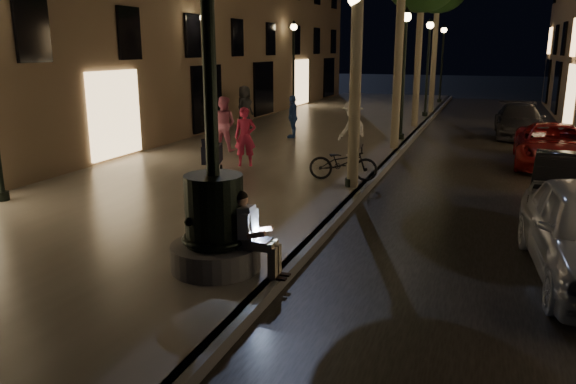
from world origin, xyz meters
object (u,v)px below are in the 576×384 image
at_px(pedestrian_red, 245,137).
at_px(pedestrian_blue, 293,117).
at_px(pedestrian_dark, 245,107).
at_px(fountain_lamppost, 214,206).
at_px(car_third, 553,146).
at_px(bicycle, 343,163).
at_px(car_second, 571,190).
at_px(stroller, 212,154).
at_px(lamp_curb_d, 442,53).
at_px(lamp_curb_a, 354,62).
at_px(pedestrian_white, 352,129).
at_px(lamp_left_b, 206,57).
at_px(lamp_left_c, 294,54).
at_px(lamp_curb_b, 404,57).
at_px(pedestrian_pink, 223,124).
at_px(lamp_curb_c, 428,55).
at_px(car_rear, 519,121).
at_px(seated_man_laptop, 251,230).

relative_size(pedestrian_red, pedestrian_blue, 1.06).
bearing_deg(pedestrian_dark, fountain_lamppost, -145.67).
xyz_separation_m(car_third, bicycle, (-5.38, -4.85, 0.02)).
height_order(fountain_lamppost, car_second, fountain_lamppost).
bearing_deg(fountain_lamppost, stroller, 117.68).
distance_m(fountain_lamppost, pedestrian_dark, 15.72).
bearing_deg(lamp_curb_d, pedestrian_blue, -103.08).
relative_size(lamp_curb_a, pedestrian_white, 2.78).
height_order(stroller, car_third, stroller).
distance_m(lamp_left_b, pedestrian_dark, 3.33).
relative_size(lamp_curb_d, lamp_left_c, 1.00).
bearing_deg(lamp_curb_b, pedestrian_red, -117.98).
xyz_separation_m(lamp_curb_a, lamp_left_c, (-7.10, 16.00, 0.00)).
xyz_separation_m(lamp_left_c, stroller, (3.25, -15.99, -2.46)).
relative_size(pedestrian_red, pedestrian_pink, 0.94).
relative_size(lamp_curb_b, pedestrian_blue, 2.97).
bearing_deg(pedestrian_pink, lamp_curb_c, -111.74).
height_order(lamp_curb_d, lamp_left_c, same).
height_order(car_third, pedestrian_blue, pedestrian_blue).
distance_m(lamp_curb_a, stroller, 4.57).
xyz_separation_m(lamp_left_c, pedestrian_pink, (1.90, -12.54, -2.13)).
bearing_deg(pedestrian_pink, stroller, 112.14).
bearing_deg(lamp_curb_c, car_third, -64.52).
bearing_deg(lamp_curb_b, car_rear, 39.94).
height_order(car_second, bicycle, car_second).
bearing_deg(lamp_curb_a, lamp_curb_b, 90.00).
bearing_deg(pedestrian_white, lamp_curb_b, -164.60).
bearing_deg(seated_man_laptop, lamp_curb_c, 89.77).
relative_size(lamp_curb_b, lamp_left_c, 1.00).
bearing_deg(lamp_left_c, lamp_curb_b, -48.41).
xyz_separation_m(car_rear, pedestrian_white, (-5.26, -7.51, 0.41)).
relative_size(pedestrian_white, pedestrian_blue, 1.07).
bearing_deg(pedestrian_blue, pedestrian_red, -1.93).
height_order(lamp_curb_d, pedestrian_blue, lamp_curb_d).
bearing_deg(lamp_left_b, pedestrian_white, -17.30).
bearing_deg(seated_man_laptop, pedestrian_blue, 106.68).
bearing_deg(bicycle, fountain_lamppost, 167.96).
bearing_deg(lamp_left_b, lamp_curb_c, 54.63).
bearing_deg(lamp_curb_d, pedestrian_dark, -113.42).
height_order(lamp_curb_d, pedestrian_red, lamp_curb_d).
distance_m(lamp_curb_b, car_third, 6.22).
bearing_deg(lamp_curb_a, car_rear, 69.66).
xyz_separation_m(pedestrian_pink, pedestrian_white, (4.24, 0.62, -0.04)).
height_order(fountain_lamppost, seated_man_laptop, fountain_lamppost).
xyz_separation_m(lamp_left_b, stroller, (3.25, -5.99, -2.46)).
xyz_separation_m(lamp_curb_c, pedestrian_blue, (-3.96, -9.06, -2.23)).
height_order(lamp_curb_a, pedestrian_pink, lamp_curb_a).
distance_m(seated_man_laptop, bicycle, 6.59).
xyz_separation_m(lamp_curb_b, car_second, (4.85, -8.81, -2.53)).
relative_size(lamp_curb_c, pedestrian_red, 2.81).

